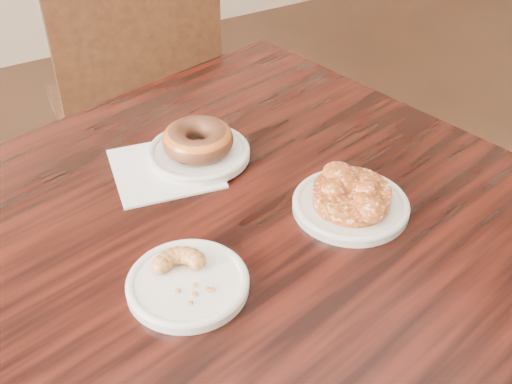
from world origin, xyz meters
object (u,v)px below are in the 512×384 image
apple_fritter (352,192)px  cruller_fragment (187,274)px  cafe_table (251,382)px  chair_far (132,108)px  glazed_donut (198,140)px

apple_fritter → cruller_fragment: (-0.28, -0.03, -0.01)m
cafe_table → chair_far: chair_far is taller
cafe_table → glazed_donut: glazed_donut is taller
apple_fritter → glazed_donut: bearing=121.6°
glazed_donut → cruller_fragment: bearing=-117.8°
chair_far → cruller_fragment: chair_far is taller
cafe_table → chair_far: 0.91m
cafe_table → chair_far: size_ratio=1.00×
apple_fritter → cruller_fragment: size_ratio=1.77×
cafe_table → cruller_fragment: cruller_fragment is taller
cafe_table → glazed_donut: size_ratio=7.72×
cafe_table → apple_fritter: apple_fritter is taller
cafe_table → cruller_fragment: size_ratio=10.04×
apple_fritter → cafe_table: bearing=165.2°
apple_fritter → chair_far: bearing=92.1°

